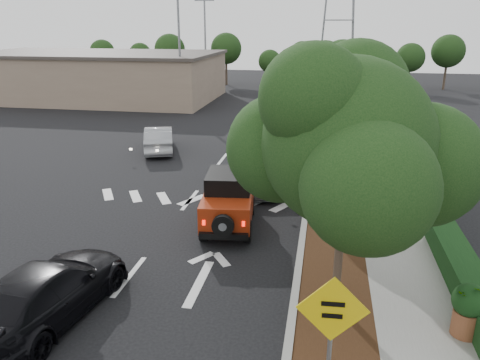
% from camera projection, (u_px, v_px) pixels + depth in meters
% --- Properties ---
extents(ground, '(120.00, 120.00, 0.00)m').
position_uv_depth(ground, '(130.00, 276.00, 12.98)').
color(ground, black).
rests_on(ground, ground).
extents(curb, '(0.20, 70.00, 0.15)m').
position_uv_depth(curb, '(312.00, 162.00, 23.36)').
color(curb, '#9E9B93').
rests_on(curb, ground).
extents(planting_strip, '(1.80, 70.00, 0.12)m').
position_uv_depth(planting_strip, '(333.00, 164.00, 23.19)').
color(planting_strip, black).
rests_on(planting_strip, ground).
extents(sidewalk, '(2.00, 70.00, 0.12)m').
position_uv_depth(sidewalk, '(372.00, 166.00, 22.87)').
color(sidewalk, gray).
rests_on(sidewalk, ground).
extents(hedge, '(0.80, 70.00, 0.80)m').
position_uv_depth(hedge, '(403.00, 160.00, 22.52)').
color(hedge, black).
rests_on(hedge, ground).
extents(commercial_building, '(22.00, 12.00, 4.00)m').
position_uv_depth(commercial_building, '(95.00, 77.00, 43.05)').
color(commercial_building, '#836D5A').
rests_on(commercial_building, ground).
extents(transmission_tower, '(7.00, 4.00, 28.00)m').
position_uv_depth(transmission_tower, '(335.00, 81.00, 56.70)').
color(transmission_tower, slate).
rests_on(transmission_tower, ground).
extents(street_tree_near, '(3.80, 3.80, 5.92)m').
position_uv_depth(street_tree_near, '(335.00, 307.00, 11.56)').
color(street_tree_near, black).
rests_on(street_tree_near, ground).
extents(street_tree_mid, '(3.20, 3.20, 5.32)m').
position_uv_depth(street_tree_mid, '(333.00, 205.00, 18.08)').
color(street_tree_mid, black).
rests_on(street_tree_mid, ground).
extents(street_tree_far, '(3.40, 3.40, 5.62)m').
position_uv_depth(street_tree_far, '(332.00, 159.00, 24.14)').
color(street_tree_far, black).
rests_on(street_tree_far, ground).
extents(light_pole_a, '(2.00, 0.22, 9.00)m').
position_uv_depth(light_pole_a, '(182.00, 109.00, 38.33)').
color(light_pole_a, slate).
rests_on(light_pole_a, ground).
extents(light_pole_b, '(2.00, 0.22, 9.00)m').
position_uv_depth(light_pole_b, '(206.00, 89.00, 49.69)').
color(light_pole_b, slate).
rests_on(light_pole_b, ground).
extents(red_jeep, '(1.96, 3.77, 1.87)m').
position_uv_depth(red_jeep, '(229.00, 199.00, 16.04)').
color(red_jeep, black).
rests_on(red_jeep, ground).
extents(silver_suv_ahead, '(2.49, 4.91, 1.33)m').
position_uv_depth(silver_suv_ahead, '(265.00, 172.00, 19.92)').
color(silver_suv_ahead, '#A1A5A8').
rests_on(silver_suv_ahead, ground).
extents(black_suv_oncoming, '(2.52, 4.99, 1.39)m').
position_uv_depth(black_suv_oncoming, '(48.00, 291.00, 10.98)').
color(black_suv_oncoming, black).
rests_on(black_suv_oncoming, ground).
extents(silver_sedan_oncoming, '(2.72, 4.41, 1.37)m').
position_uv_depth(silver_sedan_oncoming, '(159.00, 139.00, 25.45)').
color(silver_sedan_oncoming, '#999BA0').
rests_on(silver_sedan_oncoming, ground).
extents(parked_suv, '(5.21, 2.92, 1.67)m').
position_uv_depth(parked_suv, '(163.00, 99.00, 38.09)').
color(parked_suv, '#B4B7BD').
rests_on(parked_suv, ground).
extents(speed_hump_sign, '(1.23, 0.12, 2.62)m').
position_uv_depth(speed_hump_sign, '(331.00, 326.00, 7.91)').
color(speed_hump_sign, slate).
rests_on(speed_hump_sign, ground).
extents(terracotta_planter, '(0.75, 0.75, 1.30)m').
position_uv_depth(terracotta_planter, '(469.00, 305.00, 10.13)').
color(terracotta_planter, brown).
rests_on(terracotta_planter, ground).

